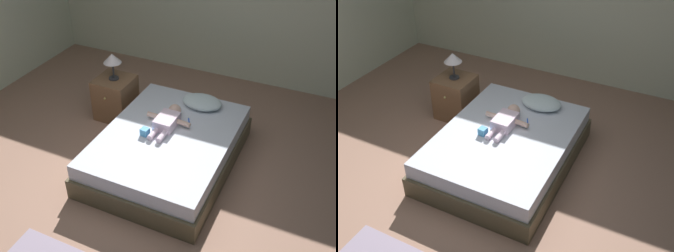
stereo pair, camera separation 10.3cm
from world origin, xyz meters
The scene contains 8 objects.
ground_plane centered at (0.00, 0.00, 0.00)m, with size 8.00×8.00×0.00m, color #A77A65.
bed centered at (0.07, 0.62, 0.21)m, with size 1.43×1.92×0.43m.
pillow centered at (0.21, 1.30, 0.49)m, with size 0.49×0.35×0.12m.
baby centered at (-0.01, 0.78, 0.49)m, with size 0.54×0.63×0.15m.
toothbrush centered at (0.18, 0.94, 0.43)m, with size 0.08×0.14×0.02m.
nightstand centered at (-0.98, 1.22, 0.28)m, with size 0.47×0.50×0.57m.
lamp centered at (-0.98, 1.22, 0.84)m, with size 0.23×0.23×0.35m.
toy_block centered at (-0.15, 0.49, 0.47)m, with size 0.09×0.09×0.08m.
Camera 1 is at (1.54, -2.55, 3.03)m, focal length 42.14 mm.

